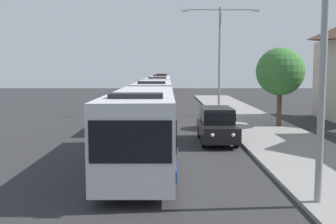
{
  "coord_description": "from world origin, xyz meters",
  "views": [
    {
      "loc": [
        -0.26,
        -3.53,
        4.0
      ],
      "look_at": [
        -0.32,
        15.0,
        2.01
      ],
      "focal_mm": 42.98,
      "sensor_mm": 36.0,
      "label": 1
    }
  ],
  "objects_px": {
    "bus_fourth_in_line": "(162,86)",
    "roadside_tree": "(282,72)",
    "bus_rear": "(163,83)",
    "streetlamp_near": "(327,16)",
    "bus_middle": "(160,91)",
    "streetlamp_mid": "(221,49)",
    "bus_lead": "(144,125)",
    "white_suv": "(218,123)",
    "bus_second_in_line": "(155,100)"
  },
  "relations": [
    {
      "from": "bus_lead",
      "to": "white_suv",
      "type": "distance_m",
      "value": 6.56
    },
    {
      "from": "white_suv",
      "to": "bus_rear",
      "type": "bearing_deg",
      "value": 94.56
    },
    {
      "from": "bus_lead",
      "to": "streetlamp_near",
      "type": "relative_size",
      "value": 1.24
    },
    {
      "from": "bus_fourth_in_line",
      "to": "streetlamp_mid",
      "type": "relative_size",
      "value": 1.34
    },
    {
      "from": "bus_lead",
      "to": "bus_fourth_in_line",
      "type": "distance_m",
      "value": 38.66
    },
    {
      "from": "bus_rear",
      "to": "streetlamp_near",
      "type": "xyz_separation_m",
      "value": [
        5.4,
        -56.78,
        3.76
      ]
    },
    {
      "from": "bus_second_in_line",
      "to": "roadside_tree",
      "type": "bearing_deg",
      "value": -15.27
    },
    {
      "from": "bus_middle",
      "to": "streetlamp_near",
      "type": "relative_size",
      "value": 1.28
    },
    {
      "from": "bus_middle",
      "to": "roadside_tree",
      "type": "bearing_deg",
      "value": -60.9
    },
    {
      "from": "bus_rear",
      "to": "roadside_tree",
      "type": "height_order",
      "value": "roadside_tree"
    },
    {
      "from": "bus_second_in_line",
      "to": "bus_fourth_in_line",
      "type": "relative_size",
      "value": 1.02
    },
    {
      "from": "bus_lead",
      "to": "bus_middle",
      "type": "distance_m",
      "value": 26.06
    },
    {
      "from": "bus_lead",
      "to": "roadside_tree",
      "type": "distance_m",
      "value": 13.85
    },
    {
      "from": "bus_rear",
      "to": "streetlamp_near",
      "type": "distance_m",
      "value": 57.16
    },
    {
      "from": "bus_middle",
      "to": "streetlamp_near",
      "type": "bearing_deg",
      "value": -80.14
    },
    {
      "from": "bus_fourth_in_line",
      "to": "roadside_tree",
      "type": "height_order",
      "value": "roadside_tree"
    },
    {
      "from": "bus_lead",
      "to": "roadside_tree",
      "type": "xyz_separation_m",
      "value": [
        8.56,
        10.68,
        2.12
      ]
    },
    {
      "from": "bus_middle",
      "to": "streetlamp_near",
      "type": "height_order",
      "value": "streetlamp_near"
    },
    {
      "from": "bus_rear",
      "to": "roadside_tree",
      "type": "bearing_deg",
      "value": -78.24
    },
    {
      "from": "bus_fourth_in_line",
      "to": "white_suv",
      "type": "bearing_deg",
      "value": -83.66
    },
    {
      "from": "bus_fourth_in_line",
      "to": "streetlamp_near",
      "type": "xyz_separation_m",
      "value": [
        5.4,
        -43.65,
        3.76
      ]
    },
    {
      "from": "bus_second_in_line",
      "to": "white_suv",
      "type": "bearing_deg",
      "value": -64.18
    },
    {
      "from": "bus_second_in_line",
      "to": "streetlamp_mid",
      "type": "distance_m",
      "value": 8.27
    },
    {
      "from": "bus_fourth_in_line",
      "to": "roadside_tree",
      "type": "bearing_deg",
      "value": -72.99
    },
    {
      "from": "bus_lead",
      "to": "bus_rear",
      "type": "relative_size",
      "value": 0.95
    },
    {
      "from": "streetlamp_mid",
      "to": "bus_rear",
      "type": "bearing_deg",
      "value": 99.05
    },
    {
      "from": "bus_middle",
      "to": "white_suv",
      "type": "relative_size",
      "value": 2.31
    },
    {
      "from": "bus_rear",
      "to": "streetlamp_near",
      "type": "bearing_deg",
      "value": -84.57
    },
    {
      "from": "bus_lead",
      "to": "streetlamp_mid",
      "type": "xyz_separation_m",
      "value": [
        5.4,
        17.89,
        3.94
      ]
    },
    {
      "from": "bus_fourth_in_line",
      "to": "white_suv",
      "type": "distance_m",
      "value": 33.49
    },
    {
      "from": "bus_middle",
      "to": "bus_rear",
      "type": "height_order",
      "value": "same"
    },
    {
      "from": "white_suv",
      "to": "streetlamp_near",
      "type": "bearing_deg",
      "value": -80.69
    },
    {
      "from": "bus_middle",
      "to": "streetlamp_near",
      "type": "distance_m",
      "value": 31.75
    },
    {
      "from": "bus_rear",
      "to": "streetlamp_near",
      "type": "height_order",
      "value": "streetlamp_near"
    },
    {
      "from": "bus_lead",
      "to": "white_suv",
      "type": "relative_size",
      "value": 2.24
    },
    {
      "from": "streetlamp_mid",
      "to": "bus_second_in_line",
      "type": "bearing_deg",
      "value": -137.94
    },
    {
      "from": "streetlamp_mid",
      "to": "roadside_tree",
      "type": "height_order",
      "value": "streetlamp_mid"
    },
    {
      "from": "streetlamp_mid",
      "to": "roadside_tree",
      "type": "relative_size",
      "value": 1.7
    },
    {
      "from": "bus_lead",
      "to": "bus_second_in_line",
      "type": "bearing_deg",
      "value": 90.0
    },
    {
      "from": "bus_lead",
      "to": "streetlamp_near",
      "type": "bearing_deg",
      "value": -42.79
    },
    {
      "from": "bus_fourth_in_line",
      "to": "bus_rear",
      "type": "relative_size",
      "value": 1.03
    },
    {
      "from": "streetlamp_near",
      "to": "bus_lead",
      "type": "bearing_deg",
      "value": 137.21
    },
    {
      "from": "bus_fourth_in_line",
      "to": "streetlamp_near",
      "type": "height_order",
      "value": "streetlamp_near"
    },
    {
      "from": "bus_middle",
      "to": "bus_fourth_in_line",
      "type": "distance_m",
      "value": 12.6
    },
    {
      "from": "bus_rear",
      "to": "bus_middle",
      "type": "bearing_deg",
      "value": -90.0
    },
    {
      "from": "bus_lead",
      "to": "bus_rear",
      "type": "bearing_deg",
      "value": 90.0
    },
    {
      "from": "bus_middle",
      "to": "bus_rear",
      "type": "xyz_separation_m",
      "value": [
        0.0,
        25.72,
        0.0
      ]
    },
    {
      "from": "streetlamp_mid",
      "to": "roadside_tree",
      "type": "distance_m",
      "value": 8.08
    },
    {
      "from": "streetlamp_near",
      "to": "roadside_tree",
      "type": "distance_m",
      "value": 16.08
    },
    {
      "from": "roadside_tree",
      "to": "bus_middle",
      "type": "bearing_deg",
      "value": 119.1
    }
  ]
}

